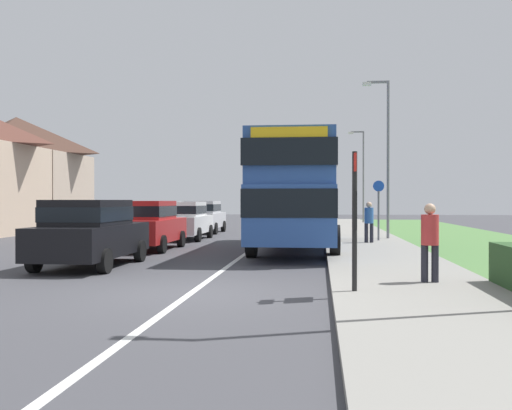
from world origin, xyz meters
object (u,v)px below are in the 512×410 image
(parked_car_white, at_px, (185,219))
(pedestrian_at_stop, at_px, (430,239))
(pedestrian_walking_away, at_px, (369,220))
(bus_stop_sign, at_px, (355,211))
(street_lamp_far, at_px, (362,170))
(street_lamp_mid, at_px, (385,148))
(parked_car_silver, at_px, (203,215))
(parked_car_black, at_px, (90,230))
(parked_car_red, at_px, (147,223))
(cycle_route_sign, at_px, (379,208))
(double_decker_bus, at_px, (297,188))

(parked_car_white, xyz_separation_m, pedestrian_at_stop, (8.02, -13.29, 0.06))
(pedestrian_walking_away, xyz_separation_m, bus_stop_sign, (-1.26, -12.09, 0.56))
(parked_car_white, bearing_deg, street_lamp_far, 63.54)
(bus_stop_sign, distance_m, street_lamp_mid, 15.05)
(parked_car_white, distance_m, parked_car_silver, 5.32)
(street_lamp_mid, xyz_separation_m, street_lamp_far, (0.28, 17.79, -0.02))
(parked_car_silver, height_order, street_lamp_mid, street_lamp_mid)
(street_lamp_mid, bearing_deg, parked_car_black, -129.22)
(bus_stop_sign, bearing_deg, parked_car_white, 113.97)
(parked_car_red, bearing_deg, parked_car_silver, 90.94)
(pedestrian_at_stop, distance_m, cycle_route_sign, 12.03)
(parked_car_black, xyz_separation_m, cycle_route_sign, (8.26, 9.24, 0.48))
(parked_car_black, bearing_deg, bus_stop_sign, -31.86)
(parked_car_red, bearing_deg, bus_stop_sign, -54.66)
(street_lamp_mid, bearing_deg, parked_car_silver, 149.80)
(parked_car_silver, height_order, pedestrian_walking_away, parked_car_silver)
(parked_car_white, distance_m, street_lamp_far, 20.24)
(cycle_route_sign, bearing_deg, bus_stop_sign, -97.45)
(pedestrian_walking_away, height_order, cycle_route_sign, cycle_route_sign)
(cycle_route_sign, bearing_deg, pedestrian_walking_away, -111.63)
(bus_stop_sign, height_order, cycle_route_sign, bus_stop_sign)
(street_lamp_far, bearing_deg, cycle_route_sign, -92.10)
(parked_car_silver, xyz_separation_m, pedestrian_walking_away, (8.00, -7.79, 0.05))
(parked_car_white, height_order, pedestrian_at_stop, pedestrian_at_stop)
(pedestrian_at_stop, height_order, street_lamp_far, street_lamp_far)
(double_decker_bus, relative_size, street_lamp_far, 1.59)
(parked_car_red, relative_size, parked_car_white, 1.01)
(pedestrian_at_stop, bearing_deg, parked_car_white, 121.09)
(parked_car_black, xyz_separation_m, parked_car_white, (0.05, 10.51, -0.04))
(double_decker_bus, bearing_deg, street_lamp_far, 80.29)
(parked_car_red, height_order, pedestrian_walking_away, parked_car_red)
(double_decker_bus, height_order, parked_car_black, double_decker_bus)
(parked_car_red, relative_size, pedestrian_at_stop, 2.55)
(parked_car_black, height_order, pedestrian_at_stop, parked_car_black)
(double_decker_bus, height_order, cycle_route_sign, double_decker_bus)
(parked_car_silver, relative_size, street_lamp_mid, 0.62)
(double_decker_bus, bearing_deg, parked_car_white, 137.73)
(parked_car_red, relative_size, cycle_route_sign, 1.69)
(parked_car_silver, relative_size, pedestrian_walking_away, 2.50)
(parked_car_black, xyz_separation_m, parked_car_red, (-0.04, 5.21, -0.02))
(pedestrian_at_stop, height_order, cycle_route_sign, cycle_route_sign)
(pedestrian_at_stop, relative_size, pedestrian_walking_away, 1.00)
(parked_car_red, bearing_deg, pedestrian_walking_away, 19.82)
(pedestrian_walking_away, bearing_deg, street_lamp_far, 86.68)
(parked_car_black, relative_size, pedestrian_walking_away, 2.62)
(parked_car_black, bearing_deg, double_decker_bus, 49.09)
(pedestrian_at_stop, xyz_separation_m, pedestrian_walking_away, (-0.28, 10.82, 0.00))
(double_decker_bus, relative_size, cycle_route_sign, 4.24)
(double_decker_bus, distance_m, parked_car_black, 7.90)
(parked_car_red, height_order, pedestrian_at_stop, parked_car_red)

